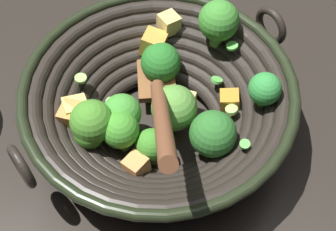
% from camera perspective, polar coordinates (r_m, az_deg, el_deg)
% --- Properties ---
extents(ground_plane, '(4.00, 4.00, 0.00)m').
position_cam_1_polar(ground_plane, '(0.69, -0.96, -1.76)').
color(ground_plane, '#28231E').
extents(wok, '(0.34, 0.34, 0.21)m').
position_cam_1_polar(wok, '(0.63, -0.99, 1.36)').
color(wok, black).
rests_on(wok, ground).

